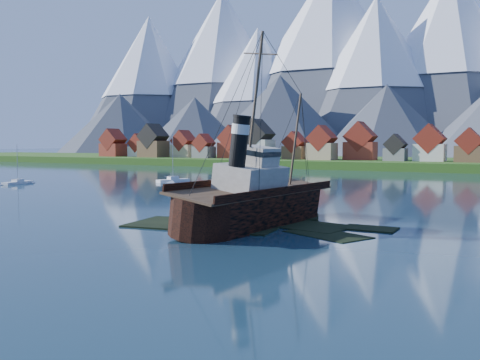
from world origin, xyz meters
The scene contains 9 objects.
ground centered at (0.00, 0.00, 0.00)m, with size 1400.00×1400.00×0.00m, color #172F41.
shoal centered at (1.78, 2.15, -0.35)m, with size 31.71×21.24×1.14m.
shore_bank centered at (0.00, 170.00, 0.00)m, with size 600.00×80.00×3.20m, color #284A15.
seawall centered at (0.00, 132.00, 0.00)m, with size 600.00×2.50×2.00m, color #3F3D38.
town centered at (-33.12, 152.18, 8.99)m, with size 250.96×16.69×17.30m.
tugboat_wreck centered at (2.08, 2.32, 2.96)m, with size 6.90×29.72×23.55m.
sailboat_a centered at (-76.89, 31.28, 0.22)m, with size 2.85×8.30×9.94m.
sailboat_b centered at (-47.70, 53.97, 0.29)m, with size 5.20×8.87×12.58m.
sailboat_c centered at (-33.19, 65.81, 0.28)m, with size 9.75×6.96×12.64m.
Camera 1 is at (30.90, -55.52, 9.89)m, focal length 40.00 mm.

